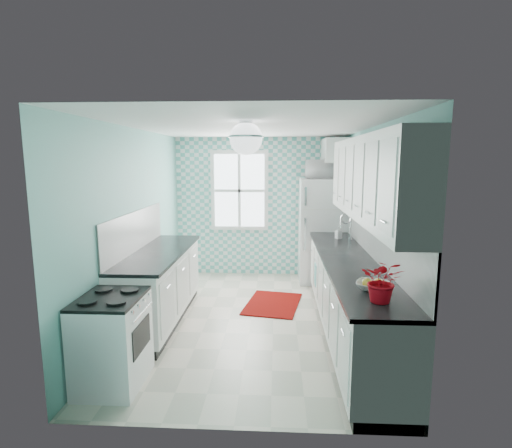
# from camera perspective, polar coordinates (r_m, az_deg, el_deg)

# --- Properties ---
(floor) EXTENTS (3.00, 4.40, 0.02)m
(floor) POSITION_cam_1_polar(r_m,az_deg,el_deg) (5.46, -0.68, -13.60)
(floor) COLOR beige
(floor) RESTS_ON ground
(ceiling) EXTENTS (3.00, 4.40, 0.02)m
(ceiling) POSITION_cam_1_polar(r_m,az_deg,el_deg) (5.05, -0.74, 13.80)
(ceiling) COLOR white
(ceiling) RESTS_ON wall_back
(wall_back) EXTENTS (3.00, 0.02, 2.50)m
(wall_back) POSITION_cam_1_polar(r_m,az_deg,el_deg) (7.29, 0.42, 2.45)
(wall_back) COLOR #76BFB5
(wall_back) RESTS_ON floor
(wall_front) EXTENTS (3.00, 0.02, 2.50)m
(wall_front) POSITION_cam_1_polar(r_m,az_deg,el_deg) (2.96, -3.50, -7.60)
(wall_front) COLOR #76BFB5
(wall_front) RESTS_ON floor
(wall_left) EXTENTS (0.02, 4.40, 2.50)m
(wall_left) POSITION_cam_1_polar(r_m,az_deg,el_deg) (5.42, -16.86, -0.28)
(wall_left) COLOR #76BFB5
(wall_left) RESTS_ON floor
(wall_right) EXTENTS (0.02, 4.40, 2.50)m
(wall_right) POSITION_cam_1_polar(r_m,az_deg,el_deg) (5.23, 16.04, -0.57)
(wall_right) COLOR #76BFB5
(wall_right) RESTS_ON floor
(accent_wall) EXTENTS (3.00, 0.01, 2.50)m
(accent_wall) POSITION_cam_1_polar(r_m,az_deg,el_deg) (7.27, 0.41, 2.43)
(accent_wall) COLOR #59B7AD
(accent_wall) RESTS_ON wall_back
(window) EXTENTS (1.04, 0.05, 1.44)m
(window) POSITION_cam_1_polar(r_m,az_deg,el_deg) (7.24, -2.38, 4.78)
(window) COLOR white
(window) RESTS_ON wall_back
(backsplash_right) EXTENTS (0.02, 3.60, 0.51)m
(backsplash_right) POSITION_cam_1_polar(r_m,az_deg,el_deg) (4.85, 16.80, -2.00)
(backsplash_right) COLOR white
(backsplash_right) RESTS_ON wall_right
(backsplash_left) EXTENTS (0.02, 2.15, 0.51)m
(backsplash_left) POSITION_cam_1_polar(r_m,az_deg,el_deg) (5.35, -16.88, -1.00)
(backsplash_left) COLOR white
(backsplash_left) RESTS_ON wall_left
(upper_cabinets_right) EXTENTS (0.33, 3.20, 0.90)m
(upper_cabinets_right) POSITION_cam_1_polar(r_m,az_deg,el_deg) (4.54, 15.93, 6.27)
(upper_cabinets_right) COLOR white
(upper_cabinets_right) RESTS_ON wall_right
(upper_cabinet_fridge) EXTENTS (0.40, 0.74, 0.40)m
(upper_cabinet_fridge) POSITION_cam_1_polar(r_m,az_deg,el_deg) (6.92, 11.27, 10.22)
(upper_cabinet_fridge) COLOR white
(upper_cabinet_fridge) RESTS_ON wall_right
(ceiling_light) EXTENTS (0.34, 0.34, 0.35)m
(ceiling_light) POSITION_cam_1_polar(r_m,az_deg,el_deg) (4.24, -1.45, 12.15)
(ceiling_light) COLOR silver
(ceiling_light) RESTS_ON ceiling
(base_cabinets_right) EXTENTS (0.60, 3.60, 0.90)m
(base_cabinets_right) POSITION_cam_1_polar(r_m,az_deg,el_deg) (4.99, 13.13, -10.43)
(base_cabinets_right) COLOR white
(base_cabinets_right) RESTS_ON floor
(countertop_right) EXTENTS (0.63, 3.60, 0.04)m
(countertop_right) POSITION_cam_1_polar(r_m,az_deg,el_deg) (4.85, 13.16, -5.19)
(countertop_right) COLOR black
(countertop_right) RESTS_ON base_cabinets_right
(base_cabinets_left) EXTENTS (0.60, 2.15, 0.90)m
(base_cabinets_left) POSITION_cam_1_polar(r_m,az_deg,el_deg) (5.44, -13.62, -8.79)
(base_cabinets_left) COLOR white
(base_cabinets_left) RESTS_ON floor
(countertop_left) EXTENTS (0.63, 2.15, 0.04)m
(countertop_left) POSITION_cam_1_polar(r_m,az_deg,el_deg) (5.31, -13.66, -3.97)
(countertop_left) COLOR black
(countertop_left) RESTS_ON base_cabinets_left
(fridge) EXTENTS (0.78, 0.77, 1.79)m
(fridge) POSITION_cam_1_polar(r_m,az_deg,el_deg) (7.00, 9.39, -0.90)
(fridge) COLOR silver
(fridge) RESTS_ON floor
(stove) EXTENTS (0.56, 0.70, 0.84)m
(stove) POSITION_cam_1_polar(r_m,az_deg,el_deg) (4.10, -19.83, -15.25)
(stove) COLOR white
(stove) RESTS_ON floor
(sink) EXTENTS (0.54, 0.45, 0.53)m
(sink) POSITION_cam_1_polar(r_m,az_deg,el_deg) (5.92, 11.47, -2.44)
(sink) COLOR silver
(sink) RESTS_ON countertop_right
(rug) EXTENTS (0.91, 1.16, 0.02)m
(rug) POSITION_cam_1_polar(r_m,az_deg,el_deg) (5.99, 2.41, -11.31)
(rug) COLOR #830B04
(rug) RESTS_ON floor
(dish_towel) EXTENTS (0.04, 0.21, 0.31)m
(dish_towel) POSITION_cam_1_polar(r_m,az_deg,el_deg) (5.81, 8.50, -7.16)
(dish_towel) COLOR #52A597
(dish_towel) RESTS_ON base_cabinets_right
(fruit_bowl) EXTENTS (0.38, 0.38, 0.07)m
(fruit_bowl) POSITION_cam_1_polar(r_m,az_deg,el_deg) (3.80, 16.34, -8.47)
(fruit_bowl) COLOR silver
(fruit_bowl) RESTS_ON countertop_right
(potted_plant) EXTENTS (0.41, 0.39, 0.37)m
(potted_plant) POSITION_cam_1_polar(r_m,az_deg,el_deg) (3.45, 17.68, -7.73)
(potted_plant) COLOR #AE2335
(potted_plant) RESTS_ON countertop_right
(soap_bottle) EXTENTS (0.11, 0.11, 0.18)m
(soap_bottle) POSITION_cam_1_polar(r_m,az_deg,el_deg) (6.06, 11.72, -1.22)
(soap_bottle) COLOR #96A8B6
(soap_bottle) RESTS_ON countertop_right
(microwave) EXTENTS (0.60, 0.43, 0.32)m
(microwave) POSITION_cam_1_polar(r_m,az_deg,el_deg) (6.89, 9.62, 7.75)
(microwave) COLOR silver
(microwave) RESTS_ON fridge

